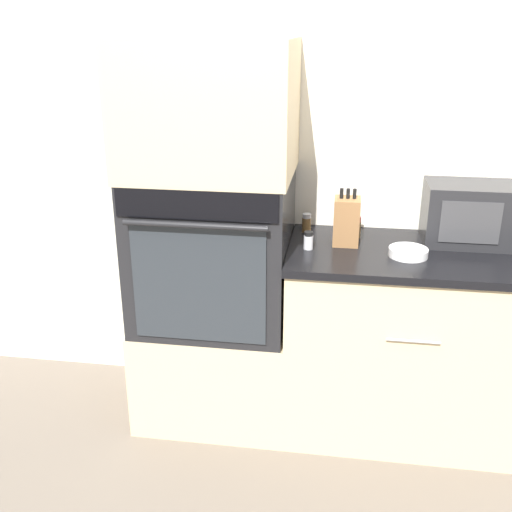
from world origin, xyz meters
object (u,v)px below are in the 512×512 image
Objects in this scene: microwave at (471,214)px; knife_block at (346,221)px; condiment_jar_far at (356,228)px; condiment_jar_mid at (308,241)px; bowl at (408,252)px; condiment_jar_near at (307,223)px; wall_oven at (213,249)px.

microwave is 0.56m from knife_block.
condiment_jar_far is at bearing 62.72° from knife_block.
condiment_jar_mid is 0.81× the size of condiment_jar_far.
condiment_jar_near is (-0.46, 0.26, 0.03)m from bowl.
microwave is 4.11× the size of condiment_jar_far.
condiment_jar_far reaches higher than bowl.
knife_block is (-0.55, -0.10, -0.03)m from microwave.
knife_block is 0.31m from bowl.
bowl is (0.88, -0.07, 0.06)m from wall_oven.
bowl is at bearing -142.14° from microwave.
condiment_jar_near is (0.42, 0.19, 0.08)m from wall_oven.
condiment_jar_mid is (-0.72, -0.19, -0.10)m from microwave.
condiment_jar_far reaches higher than condiment_jar_near.
knife_block is at bearing 156.07° from bowl.
condiment_jar_mid is at bearing 176.54° from bowl.
bowl is 1.83× the size of condiment_jar_near.
knife_block is 3.22× the size of condiment_jar_mid.
microwave reaches higher than bowl.
knife_block is 2.59× the size of condiment_jar_far.
condiment_jar_mid is at bearing -150.13° from knife_block.
bowl is 0.53m from condiment_jar_near.
condiment_jar_mid is at bearing -164.89° from microwave.
bowl is (-0.28, -0.22, -0.12)m from microwave.
condiment_jar_far is (0.05, 0.09, -0.06)m from knife_block.
microwave is 0.51m from condiment_jar_far.
condiment_jar_mid is 0.28m from condiment_jar_far.
wall_oven is 0.47m from condiment_jar_near.
wall_oven reaches higher than condiment_jar_far.
knife_block is 0.20m from condiment_jar_mid.
microwave is at bearing 0.75° from condiment_jar_far.
condiment_jar_near is 0.23m from condiment_jar_mid.
wall_oven is at bearing 175.73° from bowl.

